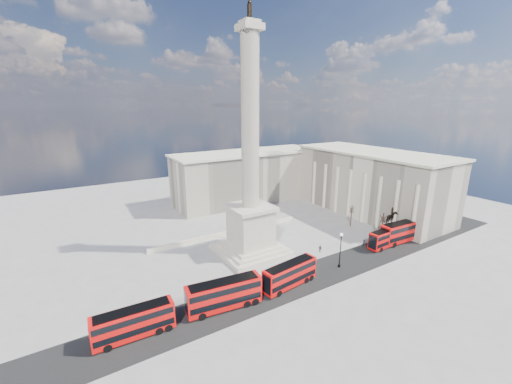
{
  "coord_description": "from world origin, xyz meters",
  "views": [
    {
      "loc": [
        -32.42,
        -49.95,
        31.54
      ],
      "look_at": [
        0.75,
        3.99,
        13.97
      ],
      "focal_mm": 22.0,
      "sensor_mm": 36.0,
      "label": 1
    }
  ],
  "objects_px": {
    "red_bus_e": "(134,322)",
    "pedestrian_crossing": "(320,249)",
    "victorian_lamp": "(341,247)",
    "pedestrian_standing": "(385,236)",
    "equestrian_statue": "(390,229)",
    "red_bus_c": "(387,237)",
    "red_bus_d": "(402,231)",
    "pedestrian_walking": "(364,243)",
    "nelsons_column": "(250,196)",
    "red_bus_a": "(225,294)",
    "red_bus_b": "(290,274)"
  },
  "relations": [
    {
      "from": "red_bus_d",
      "to": "red_bus_c",
      "type": "bearing_deg",
      "value": -179.44
    },
    {
      "from": "equestrian_statue",
      "to": "pedestrian_crossing",
      "type": "xyz_separation_m",
      "value": [
        -18.32,
        4.17,
        -2.15
      ]
    },
    {
      "from": "red_bus_a",
      "to": "pedestrian_walking",
      "type": "xyz_separation_m",
      "value": [
        37.28,
        3.68,
        -1.68
      ]
    },
    {
      "from": "red_bus_c",
      "to": "pedestrian_standing",
      "type": "relative_size",
      "value": 5.84
    },
    {
      "from": "red_bus_a",
      "to": "red_bus_c",
      "type": "distance_m",
      "value": 42.03
    },
    {
      "from": "pedestrian_standing",
      "to": "red_bus_a",
      "type": "bearing_deg",
      "value": 7.75
    },
    {
      "from": "equestrian_statue",
      "to": "pedestrian_standing",
      "type": "relative_size",
      "value": 4.72
    },
    {
      "from": "pedestrian_walking",
      "to": "red_bus_e",
      "type": "bearing_deg",
      "value": 171.0
    },
    {
      "from": "pedestrian_standing",
      "to": "red_bus_c",
      "type": "bearing_deg",
      "value": 45.53
    },
    {
      "from": "nelsons_column",
      "to": "red_bus_c",
      "type": "xyz_separation_m",
      "value": [
        28.18,
        -14.01,
        -10.7
      ]
    },
    {
      "from": "red_bus_d",
      "to": "victorian_lamp",
      "type": "relative_size",
      "value": 1.69
    },
    {
      "from": "nelsons_column",
      "to": "red_bus_a",
      "type": "height_order",
      "value": "nelsons_column"
    },
    {
      "from": "red_bus_a",
      "to": "pedestrian_crossing",
      "type": "xyz_separation_m",
      "value": [
        26.88,
        6.97,
        -1.76
      ]
    },
    {
      "from": "red_bus_b",
      "to": "pedestrian_standing",
      "type": "height_order",
      "value": "red_bus_b"
    },
    {
      "from": "red_bus_c",
      "to": "pedestrian_standing",
      "type": "xyz_separation_m",
      "value": [
        2.74,
        2.51,
        -1.32
      ]
    },
    {
      "from": "red_bus_b",
      "to": "equestrian_statue",
      "type": "relative_size",
      "value": 1.34
    },
    {
      "from": "red_bus_a",
      "to": "equestrian_statue",
      "type": "bearing_deg",
      "value": 10.35
    },
    {
      "from": "pedestrian_walking",
      "to": "red_bus_a",
      "type": "bearing_deg",
      "value": 173.38
    },
    {
      "from": "red_bus_b",
      "to": "red_bus_d",
      "type": "relative_size",
      "value": 0.91
    },
    {
      "from": "equestrian_statue",
      "to": "pedestrian_standing",
      "type": "xyz_separation_m",
      "value": [
        -0.44,
        0.88,
        -2.06
      ]
    },
    {
      "from": "red_bus_a",
      "to": "red_bus_d",
      "type": "relative_size",
      "value": 0.99
    },
    {
      "from": "red_bus_b",
      "to": "pedestrian_crossing",
      "type": "height_order",
      "value": "red_bus_b"
    },
    {
      "from": "red_bus_e",
      "to": "pedestrian_walking",
      "type": "height_order",
      "value": "red_bus_e"
    },
    {
      "from": "red_bus_e",
      "to": "pedestrian_walking",
      "type": "distance_m",
      "value": 50.94
    },
    {
      "from": "red_bus_d",
      "to": "pedestrian_walking",
      "type": "distance_m",
      "value": 10.56
    },
    {
      "from": "red_bus_b",
      "to": "red_bus_d",
      "type": "height_order",
      "value": "red_bus_d"
    },
    {
      "from": "red_bus_d",
      "to": "pedestrian_standing",
      "type": "height_order",
      "value": "red_bus_d"
    },
    {
      "from": "red_bus_c",
      "to": "equestrian_statue",
      "type": "distance_m",
      "value": 3.65
    },
    {
      "from": "nelsons_column",
      "to": "red_bus_d",
      "type": "distance_m",
      "value": 37.83
    },
    {
      "from": "red_bus_b",
      "to": "pedestrian_walking",
      "type": "xyz_separation_m",
      "value": [
        24.4,
        3.99,
        -1.47
      ]
    },
    {
      "from": "pedestrian_standing",
      "to": "red_bus_e",
      "type": "bearing_deg",
      "value": 5.89
    },
    {
      "from": "red_bus_c",
      "to": "pedestrian_walking",
      "type": "relative_size",
      "value": 5.89
    },
    {
      "from": "red_bus_b",
      "to": "red_bus_c",
      "type": "distance_m",
      "value": 29.17
    },
    {
      "from": "pedestrian_walking",
      "to": "red_bus_d",
      "type": "bearing_deg",
      "value": -27.62
    },
    {
      "from": "red_bus_c",
      "to": "victorian_lamp",
      "type": "distance_m",
      "value": 16.64
    },
    {
      "from": "red_bus_c",
      "to": "pedestrian_standing",
      "type": "height_order",
      "value": "red_bus_c"
    },
    {
      "from": "red_bus_e",
      "to": "pedestrian_walking",
      "type": "xyz_separation_m",
      "value": [
        50.84,
        2.89,
        -1.44
      ]
    },
    {
      "from": "nelsons_column",
      "to": "red_bus_b",
      "type": "xyz_separation_m",
      "value": [
        -0.95,
        -15.49,
        -10.56
      ]
    },
    {
      "from": "red_bus_d",
      "to": "pedestrian_crossing",
      "type": "distance_m",
      "value": 21.4
    },
    {
      "from": "equestrian_statue",
      "to": "pedestrian_walking",
      "type": "distance_m",
      "value": 8.23
    },
    {
      "from": "red_bus_d",
      "to": "victorian_lamp",
      "type": "bearing_deg",
      "value": -174.21
    },
    {
      "from": "victorian_lamp",
      "to": "pedestrian_standing",
      "type": "height_order",
      "value": "victorian_lamp"
    },
    {
      "from": "victorian_lamp",
      "to": "pedestrian_standing",
      "type": "xyz_separation_m",
      "value": [
        19.2,
        3.73,
        -3.44
      ]
    },
    {
      "from": "red_bus_b",
      "to": "victorian_lamp",
      "type": "bearing_deg",
      "value": -5.77
    },
    {
      "from": "red_bus_c",
      "to": "red_bus_d",
      "type": "relative_size",
      "value": 0.84
    },
    {
      "from": "red_bus_e",
      "to": "pedestrian_crossing",
      "type": "height_order",
      "value": "red_bus_e"
    },
    {
      "from": "red_bus_e",
      "to": "red_bus_d",
      "type": "bearing_deg",
      "value": 2.51
    },
    {
      "from": "nelsons_column",
      "to": "red_bus_d",
      "type": "relative_size",
      "value": 4.01
    },
    {
      "from": "nelsons_column",
      "to": "pedestrian_standing",
      "type": "distance_m",
      "value": 35.11
    },
    {
      "from": "red_bus_e",
      "to": "red_bus_b",
      "type": "bearing_deg",
      "value": 0.01
    }
  ]
}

